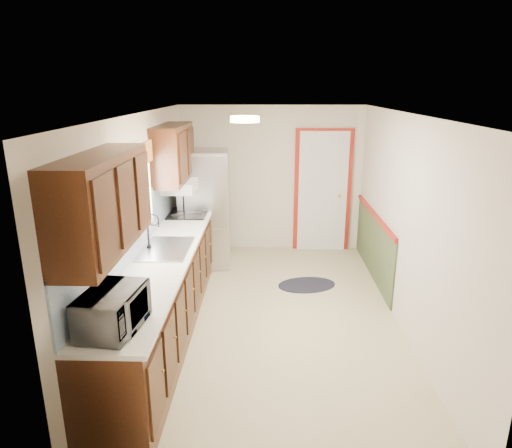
{
  "coord_description": "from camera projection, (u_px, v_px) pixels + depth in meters",
  "views": [
    {
      "loc": [
        -0.06,
        -4.96,
        2.68
      ],
      "look_at": [
        -0.19,
        0.1,
        1.15
      ],
      "focal_mm": 32.0,
      "sensor_mm": 36.0,
      "label": 1
    }
  ],
  "objects": [
    {
      "name": "room_shell",
      "position": [
        273.0,
        223.0,
        5.17
      ],
      "size": [
        3.2,
        5.2,
        2.52
      ],
      "color": "tan",
      "rests_on": "ground"
    },
    {
      "name": "kitchen_run",
      "position": [
        161.0,
        263.0,
        5.03
      ],
      "size": [
        0.63,
        4.0,
        2.2
      ],
      "color": "#35190C",
      "rests_on": "ground"
    },
    {
      "name": "back_wall_trim",
      "position": [
        333.0,
        202.0,
        7.35
      ],
      "size": [
        1.12,
        2.3,
        2.08
      ],
      "color": "maroon",
      "rests_on": "ground"
    },
    {
      "name": "ceiling_fixture",
      "position": [
        245.0,
        119.0,
        4.65
      ],
      "size": [
        0.3,
        0.3,
        0.06
      ],
      "primitive_type": "cylinder",
      "color": "#FFD88C",
      "rests_on": "room_shell"
    },
    {
      "name": "microwave",
      "position": [
        112.0,
        306.0,
        3.35
      ],
      "size": [
        0.38,
        0.6,
        0.38
      ],
      "primitive_type": "imported",
      "rotation": [
        0.0,
        0.0,
        1.45
      ],
      "color": "white",
      "rests_on": "kitchen_run"
    },
    {
      "name": "refrigerator",
      "position": [
        205.0,
        209.0,
        6.96
      ],
      "size": [
        0.78,
        0.77,
        1.78
      ],
      "rotation": [
        0.0,
        0.0,
        0.06
      ],
      "color": "#B7B7BC",
      "rests_on": "ground"
    },
    {
      "name": "rug",
      "position": [
        307.0,
        285.0,
        6.41
      ],
      "size": [
        0.91,
        0.69,
        0.01
      ],
      "primitive_type": "ellipsoid",
      "rotation": [
        0.0,
        0.0,
        0.22
      ],
      "color": "black",
      "rests_on": "ground"
    },
    {
      "name": "cooktop",
      "position": [
        188.0,
        213.0,
        6.49
      ],
      "size": [
        0.53,
        0.64,
        0.02
      ],
      "primitive_type": "cube",
      "color": "black",
      "rests_on": "kitchen_run"
    }
  ]
}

